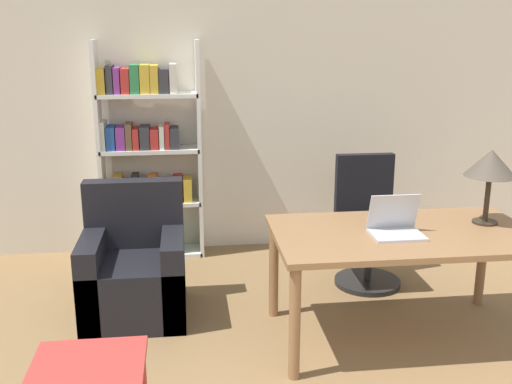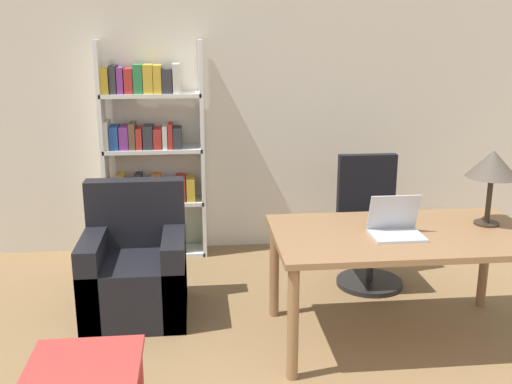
{
  "view_description": "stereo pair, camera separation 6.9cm",
  "coord_description": "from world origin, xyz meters",
  "px_view_note": "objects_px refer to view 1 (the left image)",
  "views": [
    {
      "loc": [
        -1.03,
        -1.08,
        2.07
      ],
      "look_at": [
        -0.56,
        2.74,
        1.02
      ],
      "focal_mm": 42.0,
      "sensor_mm": 36.0,
      "label": 1
    },
    {
      "loc": [
        -0.96,
        -1.09,
        2.07
      ],
      "look_at": [
        -0.56,
        2.74,
        1.02
      ],
      "focal_mm": 42.0,
      "sensor_mm": 36.0,
      "label": 2
    }
  ],
  "objects_px": {
    "desk": "(403,244)",
    "table_lamp": "(491,165)",
    "armchair": "(135,273)",
    "bookshelf": "(146,163)",
    "laptop": "(395,226)",
    "side_table_blue": "(89,379)",
    "office_chair": "(367,227)"
  },
  "relations": [
    {
      "from": "desk",
      "to": "side_table_blue",
      "type": "relative_size",
      "value": 3.16
    },
    {
      "from": "laptop",
      "to": "armchair",
      "type": "height_order",
      "value": "laptop"
    },
    {
      "from": "desk",
      "to": "armchair",
      "type": "xyz_separation_m",
      "value": [
        -1.83,
        0.58,
        -0.36
      ]
    },
    {
      "from": "bookshelf",
      "to": "office_chair",
      "type": "bearing_deg",
      "value": -24.19
    },
    {
      "from": "laptop",
      "to": "office_chair",
      "type": "height_order",
      "value": "office_chair"
    },
    {
      "from": "desk",
      "to": "bookshelf",
      "type": "height_order",
      "value": "bookshelf"
    },
    {
      "from": "desk",
      "to": "table_lamp",
      "type": "xyz_separation_m",
      "value": [
        0.62,
        0.11,
        0.5
      ]
    },
    {
      "from": "table_lamp",
      "to": "bookshelf",
      "type": "height_order",
      "value": "bookshelf"
    },
    {
      "from": "laptop",
      "to": "side_table_blue",
      "type": "bearing_deg",
      "value": -153.95
    },
    {
      "from": "table_lamp",
      "to": "side_table_blue",
      "type": "relative_size",
      "value": 0.94
    },
    {
      "from": "desk",
      "to": "table_lamp",
      "type": "relative_size",
      "value": 3.35
    },
    {
      "from": "laptop",
      "to": "side_table_blue",
      "type": "height_order",
      "value": "laptop"
    },
    {
      "from": "table_lamp",
      "to": "bookshelf",
      "type": "bearing_deg",
      "value": 144.92
    },
    {
      "from": "office_chair",
      "to": "armchair",
      "type": "height_order",
      "value": "office_chair"
    },
    {
      "from": "office_chair",
      "to": "table_lamp",
      "type": "bearing_deg",
      "value": -56.9
    },
    {
      "from": "side_table_blue",
      "to": "bookshelf",
      "type": "distance_m",
      "value": 2.8
    },
    {
      "from": "side_table_blue",
      "to": "armchair",
      "type": "bearing_deg",
      "value": 86.16
    },
    {
      "from": "table_lamp",
      "to": "office_chair",
      "type": "bearing_deg",
      "value": 123.1
    },
    {
      "from": "laptop",
      "to": "bookshelf",
      "type": "relative_size",
      "value": 0.17
    },
    {
      "from": "desk",
      "to": "side_table_blue",
      "type": "bearing_deg",
      "value": -153.6
    },
    {
      "from": "laptop",
      "to": "office_chair",
      "type": "bearing_deg",
      "value": 82.2
    },
    {
      "from": "table_lamp",
      "to": "office_chair",
      "type": "height_order",
      "value": "table_lamp"
    },
    {
      "from": "table_lamp",
      "to": "desk",
      "type": "bearing_deg",
      "value": -170.35
    },
    {
      "from": "desk",
      "to": "armchair",
      "type": "relative_size",
      "value": 1.78
    },
    {
      "from": "armchair",
      "to": "bookshelf",
      "type": "distance_m",
      "value": 1.35
    },
    {
      "from": "laptop",
      "to": "table_lamp",
      "type": "height_order",
      "value": "table_lamp"
    },
    {
      "from": "laptop",
      "to": "armchair",
      "type": "distance_m",
      "value": 1.93
    },
    {
      "from": "laptop",
      "to": "armchair",
      "type": "xyz_separation_m",
      "value": [
        -1.75,
        0.63,
        -0.51
      ]
    },
    {
      "from": "table_lamp",
      "to": "side_table_blue",
      "type": "distance_m",
      "value": 2.88
    },
    {
      "from": "armchair",
      "to": "table_lamp",
      "type": "bearing_deg",
      "value": -10.95
    },
    {
      "from": "desk",
      "to": "table_lamp",
      "type": "height_order",
      "value": "table_lamp"
    },
    {
      "from": "desk",
      "to": "bookshelf",
      "type": "bearing_deg",
      "value": 134.82
    }
  ]
}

